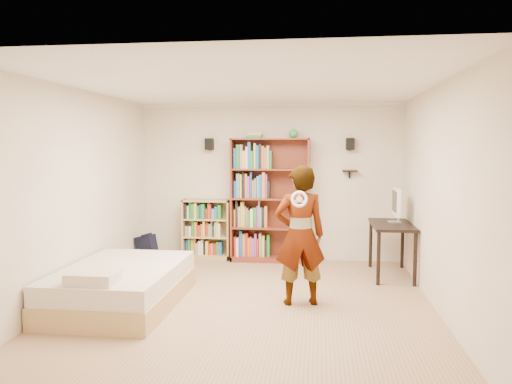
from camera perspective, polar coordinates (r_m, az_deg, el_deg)
ground at (r=6.44m, az=-0.63°, el=-12.45°), size 4.50×5.00×0.01m
room_shell at (r=6.14m, az=-0.64°, el=3.43°), size 4.52×5.02×2.71m
crown_molding at (r=6.18m, az=-0.65°, el=11.88°), size 4.50×5.00×0.06m
speaker_left at (r=8.69m, az=-5.36°, el=5.47°), size 0.14×0.12×0.20m
speaker_right at (r=8.49m, az=10.72°, el=5.41°), size 0.14×0.12×0.20m
wall_shelf at (r=8.51m, az=10.66°, el=2.38°), size 0.25×0.16×0.02m
tall_bookshelf at (r=8.47m, az=1.62°, el=-0.95°), size 1.32×0.39×2.10m
low_bookshelf at (r=8.76m, az=-5.66°, el=-4.28°), size 0.83×0.31×1.03m
computer_desk at (r=7.85m, az=15.20°, el=-6.39°), size 0.59×1.18×0.80m
imac at (r=7.88m, az=15.57°, el=-1.47°), size 0.12×0.53×0.53m
daybed at (r=6.45m, az=-15.10°, el=-9.77°), size 1.34×2.06×0.61m
person at (r=6.18m, az=5.05°, el=-4.96°), size 0.71×0.54×1.73m
wii_wheel at (r=5.80m, az=4.97°, el=-0.82°), size 0.19×0.07×0.20m
navy_bag at (r=8.64m, az=-12.34°, el=-6.35°), size 0.41×0.33×0.49m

